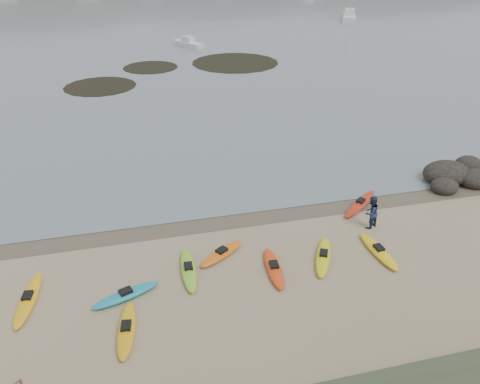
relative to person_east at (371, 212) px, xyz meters
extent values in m
plane|color=tan|center=(-6.67, 3.02, -0.96)|extent=(600.00, 600.00, 0.00)
plane|color=brown|center=(-6.67, 2.72, -0.96)|extent=(60.00, 60.00, 0.00)
ellipsoid|color=yellow|center=(-0.72, -2.39, -0.79)|extent=(0.87, 3.46, 0.34)
ellipsoid|color=yellow|center=(-3.63, -2.15, -0.79)|extent=(2.17, 3.39, 0.34)
ellipsoid|color=teal|center=(-13.34, -2.69, -0.79)|extent=(3.22, 1.78, 0.34)
ellipsoid|color=gold|center=(-13.39, -4.84, -0.79)|extent=(1.11, 3.39, 0.34)
ellipsoid|color=#E94314|center=(-6.32, -2.45, -0.79)|extent=(0.97, 3.30, 0.34)
ellipsoid|color=yellow|center=(-17.55, -1.95, -0.79)|extent=(1.17, 3.80, 0.34)
ellipsoid|color=#8AD52A|center=(-10.36, -1.57, -0.79)|extent=(0.86, 3.48, 0.34)
ellipsoid|color=red|center=(0.58, 2.22, -0.79)|extent=(3.50, 3.07, 0.34)
ellipsoid|color=orange|center=(-8.53, -0.69, -0.79)|extent=(2.84, 2.27, 0.34)
imported|color=navy|center=(0.00, 0.00, 0.00)|extent=(1.16, 1.06, 1.92)
ellipsoid|color=black|center=(7.61, 3.97, -0.72)|extent=(3.18, 2.47, 1.59)
ellipsoid|color=black|center=(9.11, 2.97, -0.78)|extent=(2.30, 1.94, 1.24)
ellipsoid|color=black|center=(6.61, 2.67, -0.80)|extent=(1.77, 1.59, 1.06)
ellipsoid|color=black|center=(9.81, 4.67, -0.75)|extent=(1.94, 1.77, 1.41)
cylinder|color=black|center=(-14.98, 31.99, -0.93)|extent=(7.65, 7.65, 0.04)
cylinder|color=black|center=(1.54, 38.85, -0.93)|extent=(11.01, 11.01, 0.04)
cylinder|color=black|center=(-9.11, 38.97, -0.93)|extent=(6.67, 6.67, 0.04)
cube|color=silver|center=(-2.79, 50.15, -0.59)|extent=(4.14, 5.33, 0.75)
cube|color=silver|center=(30.14, 66.08, -0.39)|extent=(5.49, 8.33, 1.14)
ellipsoid|color=#384235|center=(-51.67, 198.02, -18.96)|extent=(220.00, 120.00, 80.00)
ellipsoid|color=#384235|center=(28.33, 193.02, -16.26)|extent=(200.00, 110.00, 68.00)
ellipsoid|color=#384235|center=(113.33, 203.02, -18.06)|extent=(230.00, 130.00, 76.00)
camera|label=1|loc=(-12.24, -19.55, 13.37)|focal=35.00mm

